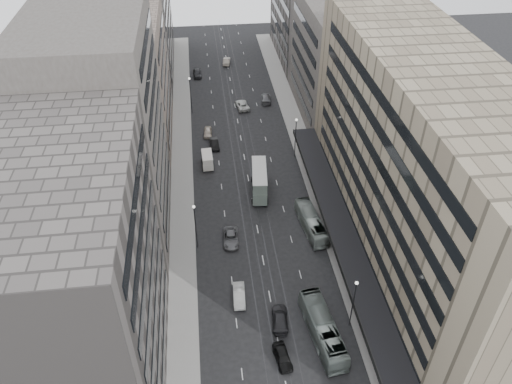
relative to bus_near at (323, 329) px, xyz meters
name	(u,v)px	position (x,y,z in m)	size (l,w,h in m)	color
ground	(271,302)	(-5.70, 6.43, -1.65)	(220.00, 220.00, 0.00)	black
sidewalk_right	(303,148)	(6.30, 43.93, -1.57)	(4.00, 125.00, 0.15)	gray
sidewalk_left	(182,156)	(-17.70, 43.93, -1.57)	(4.00, 125.00, 0.15)	gray
department_store	(421,169)	(15.75, 14.43, 13.30)	(19.20, 60.00, 30.00)	gray
building_right_mid	(338,60)	(15.80, 58.43, 10.35)	(15.00, 28.00, 24.00)	#47433D
building_right_far	(309,5)	(15.80, 88.43, 12.35)	(15.00, 32.00, 28.00)	#5D5753
building_left_a	(77,287)	(-27.20, -1.57, 13.35)	(15.00, 28.00, 30.00)	#5D5753
building_left_b	(105,134)	(-27.20, 25.43, 15.35)	(15.00, 26.00, 34.00)	#47433D
building_left_c	(126,81)	(-27.20, 52.43, 10.85)	(15.00, 28.00, 25.00)	#79695E
building_left_d	(136,15)	(-27.20, 85.43, 12.35)	(15.00, 38.00, 28.00)	#5D5753
lamp_right_near	(354,299)	(4.00, 1.43, 3.56)	(0.44, 0.44, 8.32)	#262628
lamp_right_far	(296,133)	(4.00, 41.43, 3.56)	(0.44, 0.44, 8.32)	#262628
lamp_left_near	(195,222)	(-15.40, 18.43, 3.56)	(0.44, 0.44, 8.32)	#262628
lamp_left_far	(190,91)	(-15.40, 61.43, 3.56)	(0.44, 0.44, 8.32)	#262628
bus_near	(323,329)	(0.00, 0.00, 0.00)	(2.77, 11.83, 3.29)	gray
bus_far	(311,222)	(2.80, 20.39, -0.19)	(2.45, 10.47, 2.92)	#909C94
double_decker	(259,180)	(-4.20, 30.97, 0.95)	(3.41, 8.99, 4.81)	slate
panel_van	(207,160)	(-12.87, 40.12, -0.16)	(2.25, 4.36, 2.71)	silver
sedan_0	(283,357)	(-5.58, -2.74, -0.92)	(1.72, 4.26, 1.45)	black
sedan_1	(239,295)	(-9.97, 7.47, -0.90)	(1.59, 4.55, 1.50)	silver
sedan_2	(231,238)	(-10.17, 19.09, -0.94)	(2.36, 5.11, 1.42)	#5E5D60
sedan_3	(280,318)	(-5.02, 2.94, -0.90)	(2.09, 5.14, 1.49)	black
sedan_4	(208,132)	(-12.33, 51.38, -0.95)	(1.64, 4.08, 1.39)	#C2B3A1
sedan_5	(214,144)	(-11.22, 46.71, -0.92)	(1.54, 4.42, 1.46)	black
sedan_6	(242,105)	(-4.14, 62.15, -0.90)	(2.49, 5.40, 1.50)	silver
sedan_7	(266,98)	(1.55, 64.66, -0.88)	(2.16, 5.31, 1.54)	slate
sedan_8	(197,73)	(-13.71, 80.06, -0.82)	(1.95, 4.85, 1.65)	#28282B
sedan_9	(227,61)	(-5.84, 86.66, -0.86)	(1.67, 4.78, 1.57)	#A09485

